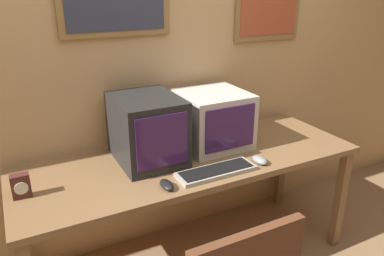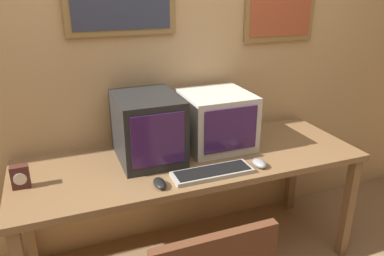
# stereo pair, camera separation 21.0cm
# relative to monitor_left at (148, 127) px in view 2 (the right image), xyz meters

# --- Properties ---
(wall_back) EXTENTS (8.00, 0.08, 2.60)m
(wall_back) POSITION_rel_monitor_left_xyz_m (0.23, 0.31, 0.38)
(wall_back) COLOR tan
(wall_back) RESTS_ON ground_plane
(desk) EXTENTS (1.99, 0.69, 0.74)m
(desk) POSITION_rel_monitor_left_xyz_m (0.23, -0.10, -0.26)
(desk) COLOR olive
(desk) RESTS_ON ground_plane
(monitor_left) EXTENTS (0.34, 0.44, 0.37)m
(monitor_left) POSITION_rel_monitor_left_xyz_m (0.00, 0.00, 0.00)
(monitor_left) COLOR black
(monitor_left) RESTS_ON desk
(monitor_right) EXTENTS (0.40, 0.40, 0.34)m
(monitor_right) POSITION_rel_monitor_left_xyz_m (0.44, 0.02, -0.02)
(monitor_right) COLOR beige
(monitor_right) RESTS_ON desk
(keyboard_main) EXTENTS (0.44, 0.14, 0.03)m
(keyboard_main) POSITION_rel_monitor_left_xyz_m (0.26, -0.33, -0.17)
(keyboard_main) COLOR #A8A399
(keyboard_main) RESTS_ON desk
(mouse_near_keyboard) EXTENTS (0.07, 0.11, 0.04)m
(mouse_near_keyboard) POSITION_rel_monitor_left_xyz_m (0.54, -0.34, -0.17)
(mouse_near_keyboard) COLOR gray
(mouse_near_keyboard) RESTS_ON desk
(mouse_far_corner) EXTENTS (0.06, 0.11, 0.04)m
(mouse_far_corner) POSITION_rel_monitor_left_xyz_m (-0.04, -0.35, -0.17)
(mouse_far_corner) COLOR black
(mouse_far_corner) RESTS_ON desk
(desk_clock) EXTENTS (0.09, 0.05, 0.12)m
(desk_clock) POSITION_rel_monitor_left_xyz_m (-0.68, -0.11, -0.13)
(desk_clock) COLOR #4C231E
(desk_clock) RESTS_ON desk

